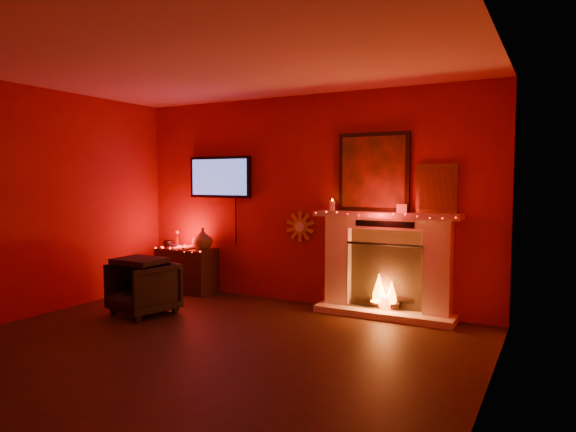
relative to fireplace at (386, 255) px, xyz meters
name	(u,v)px	position (x,y,z in m)	size (l,w,h in m)	color
room	(177,210)	(-1.14, -2.39, 0.63)	(5.00, 5.00, 5.00)	black
fireplace	(386,255)	(0.00, 0.00, 0.00)	(1.72, 0.40, 2.18)	#F3E2CC
tv	(220,177)	(-2.44, 0.06, 0.92)	(1.00, 0.07, 1.24)	black
sunburst_clock	(300,227)	(-1.19, 0.09, 0.28)	(0.40, 0.03, 0.40)	orange
console_table	(188,266)	(-2.88, -0.13, -0.35)	(0.83, 0.51, 0.93)	black
armchair	(143,288)	(-2.57, -1.34, -0.41)	(0.67, 0.69, 0.62)	black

